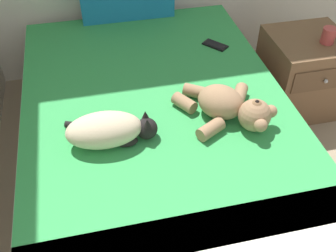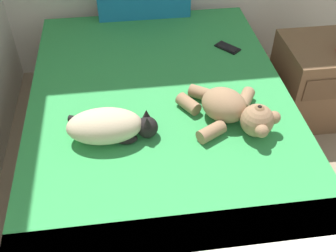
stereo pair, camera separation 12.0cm
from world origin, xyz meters
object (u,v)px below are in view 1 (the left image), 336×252
object	(u,v)px
cat	(109,130)
mug	(329,35)
bed	(157,137)
nightstand	(302,73)
cell_phone	(215,45)
teddy_bear	(230,107)

from	to	relation	value
cat	mug	bearing A→B (deg)	20.83
bed	nightstand	world-z (taller)	nightstand
bed	cat	distance (m)	0.47
cell_phone	nightstand	xyz separation A→B (m)	(0.58, -0.10, -0.23)
cat	cell_phone	xyz separation A→B (m)	(0.72, 0.68, -0.07)
bed	cell_phone	bearing A→B (deg)	45.15
cell_phone	nightstand	size ratio (longest dim) A/B	0.31
teddy_bear	cell_phone	xyz separation A→B (m)	(0.14, 0.65, -0.07)
mug	cell_phone	bearing A→B (deg)	165.72
cell_phone	nightstand	world-z (taller)	nightstand
cat	nightstand	world-z (taller)	cat
teddy_bear	mug	bearing A→B (deg)	31.63
bed	teddy_bear	xyz separation A→B (m)	(0.32, -0.19, 0.31)
nightstand	mug	xyz separation A→B (m)	(0.07, -0.06, 0.30)
cat	nightstand	xyz separation A→B (m)	(1.30, 0.58, -0.29)
teddy_bear	nightstand	xyz separation A→B (m)	(0.72, 0.55, -0.29)
teddy_bear	cell_phone	distance (m)	0.67
nightstand	mug	distance (m)	0.32
nightstand	mug	bearing A→B (deg)	-44.31
bed	mug	xyz separation A→B (m)	(1.10, 0.29, 0.32)
teddy_bear	nightstand	distance (m)	0.95
cat	teddy_bear	world-z (taller)	teddy_bear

